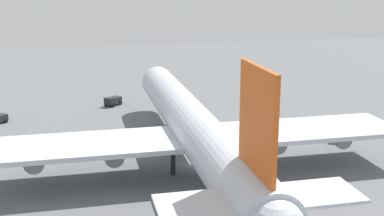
{
  "coord_description": "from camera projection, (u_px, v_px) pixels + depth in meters",
  "views": [
    {
      "loc": [
        -73.15,
        16.73,
        28.87
      ],
      "look_at": [
        0.0,
        0.0,
        9.29
      ],
      "focal_mm": 47.32,
      "sensor_mm": 36.0,
      "label": 1
    }
  ],
  "objects": [
    {
      "name": "safety_cone_nose",
      "position": [
        169.0,
        110.0,
        111.79
      ],
      "size": [
        0.39,
        0.39,
        0.56
      ],
      "primitive_type": "cone",
      "color": "orange",
      "rests_on": "ground_plane"
    },
    {
      "name": "ground_plane",
      "position": [
        192.0,
        165.0,
        79.9
      ],
      "size": [
        296.21,
        296.21,
        0.0
      ],
      "primitive_type": "plane",
      "color": "slate"
    },
    {
      "name": "catering_truck",
      "position": [
        113.0,
        101.0,
        116.31
      ],
      "size": [
        4.36,
        4.27,
        2.07
      ],
      "color": "#232328",
      "rests_on": "ground_plane"
    },
    {
      "name": "cargo_container_fore",
      "position": [
        338.0,
        136.0,
        91.24
      ],
      "size": [
        3.3,
        3.03,
        1.9
      ],
      "color": "#B7BCC6",
      "rests_on": "ground_plane"
    },
    {
      "name": "cargo_airplane",
      "position": [
        192.0,
        126.0,
        77.93
      ],
      "size": [
        74.05,
        63.41,
        20.66
      ],
      "color": "silver",
      "rests_on": "ground_plane"
    }
  ]
}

